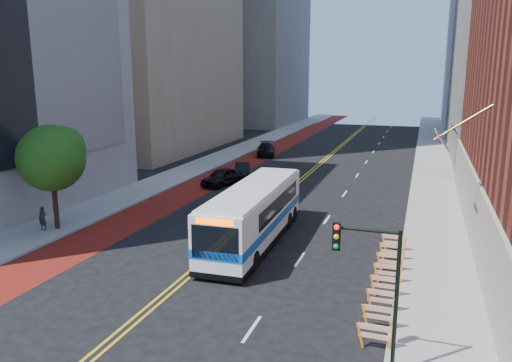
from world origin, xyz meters
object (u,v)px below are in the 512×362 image
at_px(transit_bus, 255,213).
at_px(pedestrian, 43,219).
at_px(traffic_signal, 370,270).
at_px(car_c, 266,149).
at_px(car_a, 222,177).
at_px(car_b, 242,169).
at_px(street_tree, 52,156).

height_order(transit_bus, pedestrian, transit_bus).
distance_m(traffic_signal, car_c, 45.63).
bearing_deg(traffic_signal, car_a, 121.92).
distance_m(traffic_signal, car_a, 29.81).
relative_size(car_a, pedestrian, 3.01).
height_order(traffic_signal, pedestrian, traffic_signal).
relative_size(traffic_signal, car_c, 0.97).
bearing_deg(car_c, transit_bus, -89.53).
relative_size(traffic_signal, car_b, 1.27).
bearing_deg(transit_bus, car_a, 117.98).
height_order(transit_bus, car_b, transit_bus).
bearing_deg(pedestrian, car_a, 68.64).
relative_size(car_c, pedestrian, 3.44).
height_order(transit_bus, car_c, transit_bus).
xyz_separation_m(street_tree, pedestrian, (-0.64, -0.64, -4.00)).
relative_size(car_a, car_b, 1.14).
bearing_deg(traffic_signal, pedestrian, 157.28).
xyz_separation_m(transit_bus, car_b, (-7.49, 18.21, -1.15)).
bearing_deg(car_a, transit_bus, -46.10).
relative_size(car_b, car_c, 0.76).
relative_size(transit_bus, car_b, 3.17).
bearing_deg(pedestrian, street_tree, 42.69).
height_order(traffic_signal, car_a, traffic_signal).
xyz_separation_m(traffic_signal, car_a, (-15.68, 25.18, -2.94)).
bearing_deg(pedestrian, car_c, 80.14).
bearing_deg(street_tree, car_a, 72.35).
xyz_separation_m(street_tree, transit_bus, (12.80, 1.88, -3.10)).
distance_m(street_tree, car_a, 16.91).
xyz_separation_m(transit_bus, car_c, (-9.03, 30.86, -1.05)).
height_order(street_tree, pedestrian, street_tree).
distance_m(car_a, car_b, 4.47).
relative_size(car_b, pedestrian, 2.63).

